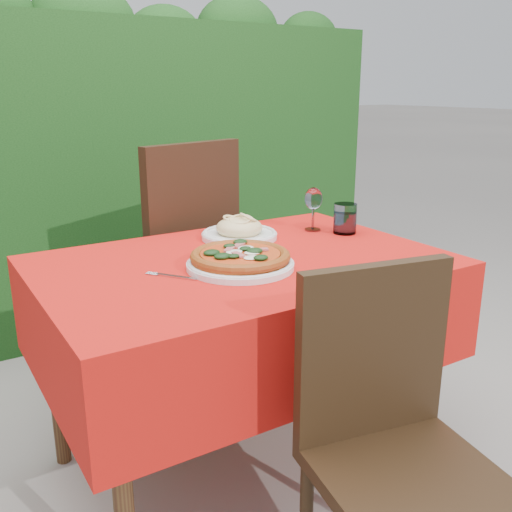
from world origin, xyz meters
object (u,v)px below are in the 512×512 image
wine_glass (313,200)px  fork (176,277)px  chair_near (392,430)px  pizza_plate (240,259)px  chair_far (177,248)px  pasta_plate (239,231)px  water_glass (345,220)px

wine_glass → fork: wine_glass is taller
fork → wine_glass: bearing=-16.6°
chair_near → fork: 0.71m
chair_near → pizza_plate: size_ratio=2.34×
chair_far → fork: (-0.33, -0.74, 0.14)m
chair_near → chair_far: chair_far is taller
pasta_plate → water_glass: (0.37, -0.14, 0.02)m
chair_far → pizza_plate: (-0.13, -0.76, 0.17)m
pasta_plate → water_glass: water_glass is taller
fork → water_glass: bearing=-25.4°
water_glass → pasta_plate: bearing=159.0°
chair_near → pasta_plate: chair_near is taller
chair_near → chair_far: size_ratio=0.83×
pasta_plate → fork: 0.47m
chair_near → wine_glass: 1.02m
chair_near → fork: bearing=123.2°
chair_far → water_glass: chair_far is taller
pizza_plate → wine_glass: size_ratio=2.29×
chair_far → water_glass: size_ratio=9.52×
chair_near → chair_far: 1.36m
pizza_plate → pasta_plate: pasta_plate is taller
chair_far → wine_glass: chair_far is taller
chair_far → water_glass: bearing=109.8°
pasta_plate → pizza_plate: bearing=-119.8°
pizza_plate → water_glass: size_ratio=3.39×
chair_near → pasta_plate: bearing=93.2°
water_glass → fork: water_glass is taller
chair_near → wine_glass: bearing=74.9°
chair_near → chair_far: bearing=97.7°
chair_far → pasta_plate: size_ratio=3.91×
chair_far → water_glass: (0.42, -0.60, 0.19)m
chair_near → fork: (-0.26, 0.62, 0.25)m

